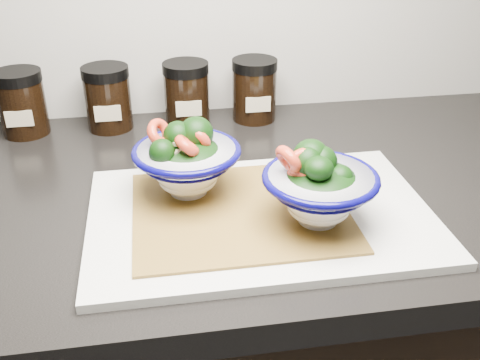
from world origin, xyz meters
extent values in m
cube|color=black|center=(0.00, 1.45, 0.88)|extent=(3.50, 0.60, 0.04)
cube|color=silver|center=(0.12, 1.35, 0.91)|extent=(0.45, 0.30, 0.01)
cube|color=#A68132|center=(0.09, 1.35, 0.91)|extent=(0.28, 0.24, 0.00)
cylinder|color=white|center=(0.03, 1.41, 0.92)|extent=(0.05, 0.05, 0.01)
ellipsoid|color=white|center=(0.03, 1.41, 0.94)|extent=(0.08, 0.08, 0.04)
torus|color=#07044E|center=(0.03, 1.41, 0.98)|extent=(0.15, 0.15, 0.01)
torus|color=#07044E|center=(0.03, 1.41, 0.96)|extent=(0.12, 0.12, 0.00)
ellipsoid|color=black|center=(0.03, 1.41, 0.97)|extent=(0.11, 0.11, 0.05)
ellipsoid|color=black|center=(0.05, 1.42, 1.00)|extent=(0.05, 0.05, 0.05)
cylinder|color=#477233|center=(0.05, 1.42, 0.98)|extent=(0.01, 0.01, 0.03)
ellipsoid|color=black|center=(0.04, 1.43, 0.98)|extent=(0.04, 0.04, 0.04)
cylinder|color=#477233|center=(0.04, 1.43, 0.97)|extent=(0.01, 0.01, 0.03)
ellipsoid|color=black|center=(0.00, 1.39, 0.99)|extent=(0.04, 0.04, 0.04)
cylinder|color=#477233|center=(0.00, 1.39, 0.98)|extent=(0.01, 0.02, 0.02)
ellipsoid|color=black|center=(0.02, 1.42, 0.99)|extent=(0.04, 0.04, 0.04)
cylinder|color=#477233|center=(0.02, 1.42, 0.98)|extent=(0.01, 0.02, 0.03)
torus|color=#DA4229|center=(0.03, 1.43, 0.99)|extent=(0.06, 0.06, 0.05)
torus|color=#DA4229|center=(0.05, 1.42, 1.00)|extent=(0.06, 0.06, 0.04)
torus|color=#DA4229|center=(0.03, 1.39, 0.99)|extent=(0.04, 0.05, 0.05)
torus|color=#DA4229|center=(0.00, 1.43, 1.00)|extent=(0.05, 0.05, 0.05)
torus|color=#DA4229|center=(0.04, 1.41, 0.99)|extent=(0.05, 0.05, 0.05)
cylinder|color=#CCBC8E|center=(0.01, 1.39, 0.99)|extent=(0.02, 0.02, 0.01)
cylinder|color=#CCBC8E|center=(0.02, 1.40, 0.99)|extent=(0.02, 0.02, 0.01)
cylinder|color=white|center=(0.19, 1.31, 0.92)|extent=(0.05, 0.05, 0.01)
ellipsoid|color=white|center=(0.19, 1.31, 0.94)|extent=(0.08, 0.08, 0.04)
torus|color=#07044E|center=(0.19, 1.31, 0.98)|extent=(0.15, 0.15, 0.01)
torus|color=#07044E|center=(0.19, 1.31, 0.96)|extent=(0.12, 0.12, 0.00)
ellipsoid|color=black|center=(0.19, 1.31, 0.97)|extent=(0.11, 0.11, 0.05)
ellipsoid|color=black|center=(0.19, 1.32, 0.99)|extent=(0.04, 0.04, 0.04)
cylinder|color=#477233|center=(0.19, 1.32, 0.98)|extent=(0.02, 0.01, 0.03)
ellipsoid|color=black|center=(0.21, 1.30, 0.98)|extent=(0.03, 0.03, 0.03)
cylinder|color=#477233|center=(0.21, 1.30, 0.97)|extent=(0.01, 0.01, 0.02)
ellipsoid|color=black|center=(0.17, 1.32, 0.99)|extent=(0.04, 0.04, 0.04)
cylinder|color=#477233|center=(0.17, 1.32, 0.98)|extent=(0.02, 0.02, 0.03)
ellipsoid|color=black|center=(0.18, 1.29, 1.00)|extent=(0.04, 0.04, 0.03)
cylinder|color=#477233|center=(0.18, 1.29, 0.99)|extent=(0.01, 0.01, 0.02)
ellipsoid|color=black|center=(0.18, 1.33, 1.00)|extent=(0.04, 0.04, 0.04)
cylinder|color=#477233|center=(0.18, 1.33, 0.98)|extent=(0.02, 0.01, 0.03)
torus|color=#DA4229|center=(0.17, 1.31, 0.98)|extent=(0.05, 0.05, 0.04)
torus|color=#DA4229|center=(0.15, 1.31, 1.00)|extent=(0.04, 0.05, 0.05)
torus|color=#DA4229|center=(0.17, 1.31, 1.00)|extent=(0.06, 0.03, 0.06)
torus|color=#DA4229|center=(0.18, 1.33, 1.00)|extent=(0.05, 0.05, 0.05)
torus|color=#DA4229|center=(0.17, 1.32, 0.99)|extent=(0.04, 0.05, 0.05)
cylinder|color=#CCBC8E|center=(0.19, 1.32, 0.99)|extent=(0.02, 0.02, 0.01)
cylinder|color=#CCBC8E|center=(0.19, 1.32, 0.99)|extent=(0.02, 0.02, 0.01)
cylinder|color=black|center=(-0.23, 1.69, 0.95)|extent=(0.08, 0.08, 0.09)
cylinder|color=black|center=(-0.23, 1.69, 1.00)|extent=(0.08, 0.08, 0.02)
cube|color=#C6B793|center=(-0.23, 1.65, 0.94)|extent=(0.04, 0.00, 0.03)
cylinder|color=black|center=(-0.09, 1.69, 0.95)|extent=(0.08, 0.08, 0.09)
cylinder|color=black|center=(-0.09, 1.69, 1.00)|extent=(0.08, 0.08, 0.02)
cube|color=#C6B793|center=(-0.09, 1.65, 0.94)|extent=(0.04, 0.00, 0.03)
cylinder|color=black|center=(0.05, 1.69, 0.95)|extent=(0.08, 0.08, 0.09)
cylinder|color=black|center=(0.05, 1.69, 1.00)|extent=(0.08, 0.08, 0.02)
cube|color=#C6B793|center=(0.05, 1.65, 0.94)|extent=(0.05, 0.00, 0.03)
cylinder|color=black|center=(0.18, 1.69, 0.95)|extent=(0.08, 0.08, 0.09)
cylinder|color=black|center=(0.18, 1.69, 1.00)|extent=(0.08, 0.08, 0.02)
cube|color=#C6B793|center=(0.18, 1.65, 0.94)|extent=(0.04, 0.00, 0.03)
camera|label=1|loc=(-0.01, 0.73, 1.31)|focal=42.00mm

